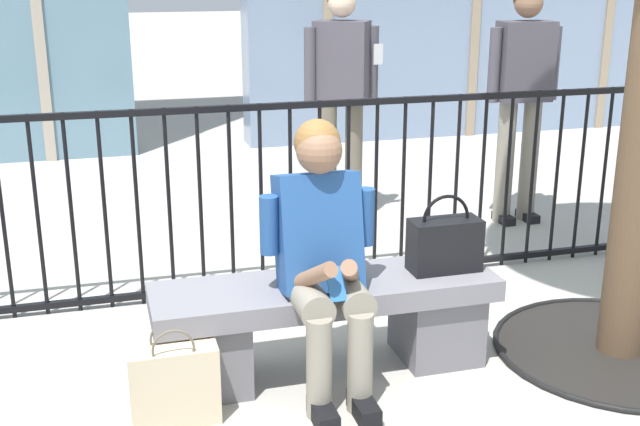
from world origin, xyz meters
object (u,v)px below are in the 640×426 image
at_px(seated_person_with_phone, 323,251).
at_px(shopping_bag, 175,384).
at_px(bystander_further_back, 522,87).
at_px(stone_bench, 326,317).
at_px(bystander_at_railing, 341,86).
at_px(handbag_on_bench, 445,243).

height_order(seated_person_with_phone, shopping_bag, seated_person_with_phone).
distance_m(seated_person_with_phone, bystander_further_back, 2.89).
bearing_deg(shopping_bag, stone_bench, 19.84).
bearing_deg(bystander_further_back, shopping_bag, -142.08).
distance_m(seated_person_with_phone, shopping_bag, 0.84).
height_order(stone_bench, shopping_bag, stone_bench).
relative_size(seated_person_with_phone, shopping_bag, 2.71).
bearing_deg(shopping_bag, seated_person_with_phone, 11.18).
xyz_separation_m(stone_bench, shopping_bag, (-0.73, -0.26, -0.09)).
xyz_separation_m(bystander_at_railing, bystander_further_back, (1.24, -0.39, -0.00)).
bearing_deg(seated_person_with_phone, handbag_on_bench, 10.68).
bearing_deg(seated_person_with_phone, bystander_further_back, 44.17).
xyz_separation_m(stone_bench, handbag_on_bench, (0.58, -0.01, 0.31)).
relative_size(handbag_on_bench, bystander_further_back, 0.22).
distance_m(stone_bench, bystander_further_back, 2.84).
distance_m(stone_bench, shopping_bag, 0.78).
height_order(stone_bench, bystander_further_back, bystander_further_back).
bearing_deg(bystander_further_back, seated_person_with_phone, -135.83).
relative_size(seated_person_with_phone, bystander_at_railing, 0.71).
bearing_deg(stone_bench, seated_person_with_phone, -110.82).
xyz_separation_m(seated_person_with_phone, handbag_on_bench, (0.63, 0.12, -0.07)).
xyz_separation_m(handbag_on_bench, bystander_at_railing, (0.19, 2.27, 0.42)).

